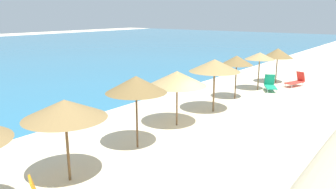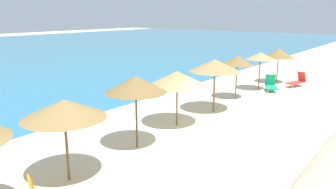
{
  "view_description": "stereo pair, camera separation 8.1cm",
  "coord_description": "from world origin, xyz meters",
  "px_view_note": "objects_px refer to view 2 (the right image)",
  "views": [
    {
      "loc": [
        -12.02,
        -6.61,
        5.1
      ],
      "look_at": [
        -0.32,
        2.18,
        1.55
      ],
      "focal_mm": 35.77,
      "sensor_mm": 36.0,
      "label": 1
    },
    {
      "loc": [
        -11.97,
        -6.68,
        5.1
      ],
      "look_at": [
        -0.32,
        2.18,
        1.55
      ],
      "focal_mm": 35.77,
      "sensor_mm": 36.0,
      "label": 2
    }
  ],
  "objects_px": {
    "beach_umbrella_6": "(237,60)",
    "lounge_chair_0": "(271,85)",
    "beach_umbrella_4": "(177,78)",
    "beach_umbrella_7": "(261,56)",
    "beach_umbrella_2": "(64,109)",
    "beach_umbrella_3": "(136,84)",
    "lounge_chair_1": "(297,81)",
    "beach_umbrella_8": "(279,53)",
    "beach_umbrella_5": "(215,66)"
  },
  "relations": [
    {
      "from": "beach_umbrella_6",
      "to": "lounge_chair_0",
      "type": "xyz_separation_m",
      "value": [
        3.46,
        -0.92,
        -1.96
      ]
    },
    {
      "from": "beach_umbrella_4",
      "to": "beach_umbrella_7",
      "type": "xyz_separation_m",
      "value": [
        9.38,
        -0.13,
        0.1
      ]
    },
    {
      "from": "beach_umbrella_2",
      "to": "beach_umbrella_3",
      "type": "bearing_deg",
      "value": 1.32
    },
    {
      "from": "beach_umbrella_3",
      "to": "beach_umbrella_7",
      "type": "xyz_separation_m",
      "value": [
        12.48,
        0.19,
        -0.19
      ]
    },
    {
      "from": "beach_umbrella_4",
      "to": "lounge_chair_1",
      "type": "bearing_deg",
      "value": -8.7
    },
    {
      "from": "beach_umbrella_3",
      "to": "lounge_chair_1",
      "type": "bearing_deg",
      "value": -5.76
    },
    {
      "from": "beach_umbrella_4",
      "to": "beach_umbrella_3",
      "type": "bearing_deg",
      "value": -174.08
    },
    {
      "from": "beach_umbrella_3",
      "to": "beach_umbrella_7",
      "type": "distance_m",
      "value": 12.48
    },
    {
      "from": "beach_umbrella_7",
      "to": "lounge_chair_1",
      "type": "xyz_separation_m",
      "value": [
        2.76,
        -1.73,
        -1.92
      ]
    },
    {
      "from": "beach_umbrella_8",
      "to": "lounge_chair_1",
      "type": "distance_m",
      "value": 2.47
    },
    {
      "from": "beach_umbrella_4",
      "to": "beach_umbrella_8",
      "type": "xyz_separation_m",
      "value": [
        12.52,
        -0.25,
        0.02
      ]
    },
    {
      "from": "beach_umbrella_3",
      "to": "lounge_chair_1",
      "type": "height_order",
      "value": "beach_umbrella_3"
    },
    {
      "from": "beach_umbrella_3",
      "to": "beach_umbrella_7",
      "type": "relative_size",
      "value": 1.1
    },
    {
      "from": "beach_umbrella_2",
      "to": "beach_umbrella_6",
      "type": "xyz_separation_m",
      "value": [
        12.57,
        0.44,
        0.05
      ]
    },
    {
      "from": "beach_umbrella_2",
      "to": "beach_umbrella_7",
      "type": "distance_m",
      "value": 15.73
    },
    {
      "from": "beach_umbrella_8",
      "to": "beach_umbrella_3",
      "type": "bearing_deg",
      "value": -179.75
    },
    {
      "from": "beach_umbrella_8",
      "to": "beach_umbrella_2",
      "type": "bearing_deg",
      "value": -179.56
    },
    {
      "from": "beach_umbrella_4",
      "to": "beach_umbrella_5",
      "type": "xyz_separation_m",
      "value": [
        3.05,
        -0.23,
        0.24
      ]
    },
    {
      "from": "beach_umbrella_6",
      "to": "beach_umbrella_2",
      "type": "bearing_deg",
      "value": -177.98
    },
    {
      "from": "beach_umbrella_4",
      "to": "beach_umbrella_5",
      "type": "bearing_deg",
      "value": -4.31
    },
    {
      "from": "beach_umbrella_2",
      "to": "beach_umbrella_8",
      "type": "height_order",
      "value": "beach_umbrella_2"
    },
    {
      "from": "beach_umbrella_2",
      "to": "beach_umbrella_6",
      "type": "height_order",
      "value": "beach_umbrella_6"
    },
    {
      "from": "beach_umbrella_5",
      "to": "beach_umbrella_7",
      "type": "xyz_separation_m",
      "value": [
        6.33,
        0.1,
        -0.14
      ]
    },
    {
      "from": "lounge_chair_1",
      "to": "beach_umbrella_5",
      "type": "bearing_deg",
      "value": 98.16
    },
    {
      "from": "beach_umbrella_4",
      "to": "beach_umbrella_7",
      "type": "relative_size",
      "value": 1.04
    },
    {
      "from": "beach_umbrella_3",
      "to": "beach_umbrella_5",
      "type": "distance_m",
      "value": 6.15
    },
    {
      "from": "beach_umbrella_7",
      "to": "lounge_chair_1",
      "type": "height_order",
      "value": "beach_umbrella_7"
    },
    {
      "from": "beach_umbrella_2",
      "to": "beach_umbrella_4",
      "type": "bearing_deg",
      "value": 3.57
    },
    {
      "from": "lounge_chair_0",
      "to": "beach_umbrella_6",
      "type": "bearing_deg",
      "value": 45.48
    },
    {
      "from": "beach_umbrella_4",
      "to": "beach_umbrella_5",
      "type": "distance_m",
      "value": 3.06
    },
    {
      "from": "beach_umbrella_4",
      "to": "beach_umbrella_2",
      "type": "bearing_deg",
      "value": -176.43
    },
    {
      "from": "beach_umbrella_3",
      "to": "beach_umbrella_4",
      "type": "bearing_deg",
      "value": 5.92
    },
    {
      "from": "beach_umbrella_4",
      "to": "beach_umbrella_8",
      "type": "distance_m",
      "value": 12.52
    },
    {
      "from": "beach_umbrella_4",
      "to": "beach_umbrella_7",
      "type": "distance_m",
      "value": 9.38
    },
    {
      "from": "beach_umbrella_8",
      "to": "beach_umbrella_5",
      "type": "bearing_deg",
      "value": 179.87
    },
    {
      "from": "beach_umbrella_6",
      "to": "beach_umbrella_8",
      "type": "relative_size",
      "value": 1.02
    },
    {
      "from": "beach_umbrella_6",
      "to": "beach_umbrella_7",
      "type": "distance_m",
      "value": 3.16
    },
    {
      "from": "beach_umbrella_3",
      "to": "lounge_chair_0",
      "type": "xyz_separation_m",
      "value": [
        12.79,
        -0.55,
        -2.1
      ]
    },
    {
      "from": "beach_umbrella_3",
      "to": "beach_umbrella_5",
      "type": "bearing_deg",
      "value": 0.85
    },
    {
      "from": "beach_umbrella_6",
      "to": "beach_umbrella_4",
      "type": "bearing_deg",
      "value": -179.56
    },
    {
      "from": "beach_umbrella_3",
      "to": "beach_umbrella_4",
      "type": "xyz_separation_m",
      "value": [
        3.1,
        0.32,
        -0.29
      ]
    },
    {
      "from": "beach_umbrella_5",
      "to": "beach_umbrella_7",
      "type": "bearing_deg",
      "value": 0.92
    },
    {
      "from": "beach_umbrella_8",
      "to": "lounge_chair_0",
      "type": "xyz_separation_m",
      "value": [
        -2.83,
        -0.62,
        -1.83
      ]
    },
    {
      "from": "beach_umbrella_3",
      "to": "beach_umbrella_8",
      "type": "distance_m",
      "value": 15.62
    },
    {
      "from": "beach_umbrella_5",
      "to": "beach_umbrella_7",
      "type": "distance_m",
      "value": 6.33
    },
    {
      "from": "beach_umbrella_6",
      "to": "beach_umbrella_7",
      "type": "height_order",
      "value": "beach_umbrella_6"
    },
    {
      "from": "beach_umbrella_7",
      "to": "lounge_chair_0",
      "type": "xyz_separation_m",
      "value": [
        0.31,
        -0.74,
        -1.92
      ]
    },
    {
      "from": "beach_umbrella_2",
      "to": "beach_umbrella_7",
      "type": "bearing_deg",
      "value": 0.98
    },
    {
      "from": "beach_umbrella_5",
      "to": "lounge_chair_0",
      "type": "distance_m",
      "value": 6.98
    },
    {
      "from": "beach_umbrella_3",
      "to": "beach_umbrella_5",
      "type": "xyz_separation_m",
      "value": [
        6.14,
        0.09,
        -0.04
      ]
    }
  ]
}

